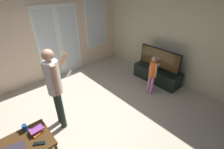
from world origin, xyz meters
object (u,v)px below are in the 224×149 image
Objects in this scene: cup_by_laptop at (25,128)px; tv_stand at (157,75)px; flat_screen_tv at (159,59)px; person_adult at (55,84)px; person_child at (152,72)px; book_stack at (36,131)px; tv_remote_black at (39,143)px.

tv_stand is at bearing -2.01° from cup_by_laptop.
person_adult is (-2.87, 0.32, 0.27)m from flat_screen_tv.
person_adult reaches higher than person_child.
person_adult is 1.56× the size of person_child.
tv_stand is 1.29× the size of person_child.
person_child reaches higher than flat_screen_tv.
person_adult is at bearing 173.65° from tv_stand.
cup_by_laptop is at bearing 172.71° from person_child.
person_adult is at bearing 32.51° from book_stack.
tv_remote_black is at bearing -179.50° from person_child.
cup_by_laptop is at bearing -163.95° from person_adult.
book_stack is at bearing -179.37° from flat_screen_tv.
book_stack is (-3.43, -0.04, -0.20)m from flat_screen_tv.
flat_screen_tv is 5.86× the size of book_stack.
cup_by_laptop reaches higher than tv_stand.
tv_stand is 6.43× the size of book_stack.
tv_stand is 1.10× the size of flat_screen_tv.
flat_screen_tv is 3.43m from book_stack.
cup_by_laptop is at bearing 134.02° from tv_remote_black.
tv_remote_black is 0.24m from book_stack.
flat_screen_tv is 3.56m from cup_by_laptop.
book_stack is at bearing -52.02° from cup_by_laptop.
tv_stand is 2.99m from person_adult.
person_adult is 0.81m from book_stack.
flat_screen_tv is at bearing 114.52° from tv_stand.
person_child is (2.22, -0.57, -0.35)m from person_adult.
cup_by_laptop is at bearing 127.98° from book_stack.
person_adult is 2.32m from person_child.
flat_screen_tv is at bearing 37.83° from tv_remote_black.
tv_stand is at bearing -6.35° from person_adult.
tv_stand is at bearing -65.48° from flat_screen_tv.
book_stack is at bearing -147.49° from person_adult.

